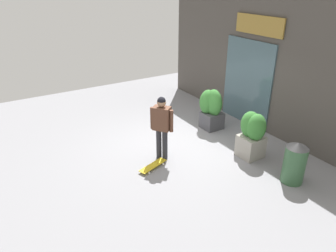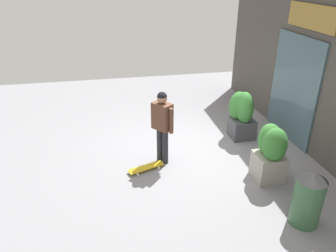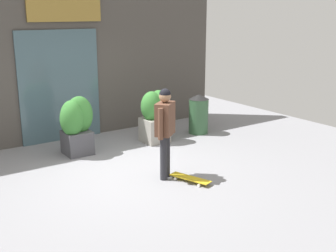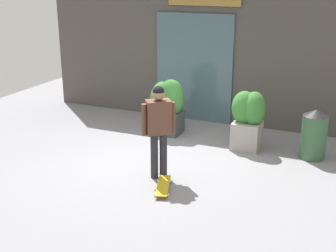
# 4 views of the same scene
# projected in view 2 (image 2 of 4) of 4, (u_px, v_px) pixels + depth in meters

# --- Properties ---
(ground_plane) EXTENTS (12.00, 12.00, 0.00)m
(ground_plane) POSITION_uv_depth(u_px,v_px,m) (186.00, 150.00, 7.61)
(ground_plane) COLOR gray
(building_facade) EXTENTS (8.13, 0.31, 3.76)m
(building_facade) POSITION_uv_depth(u_px,v_px,m) (309.00, 67.00, 7.30)
(building_facade) COLOR #4C4742
(building_facade) RESTS_ON ground_plane
(skateboarder) EXTENTS (0.48, 0.45, 1.65)m
(skateboarder) POSITION_uv_depth(u_px,v_px,m) (162.00, 121.00, 6.72)
(skateboarder) COLOR #28282D
(skateboarder) RESTS_ON ground_plane
(skateboard) EXTENTS (0.44, 0.81, 0.08)m
(skateboard) POSITION_uv_depth(u_px,v_px,m) (146.00, 167.00, 6.83)
(skateboard) COLOR gold
(skateboard) RESTS_ON ground_plane
(planter_box_left) EXTENTS (0.68, 0.56, 1.20)m
(planter_box_left) POSITION_uv_depth(u_px,v_px,m) (272.00, 151.00, 6.27)
(planter_box_left) COLOR gray
(planter_box_left) RESTS_ON ground_plane
(planter_box_right) EXTENTS (0.75, 0.61, 1.24)m
(planter_box_right) POSITION_uv_depth(u_px,v_px,m) (241.00, 112.00, 7.94)
(planter_box_right) COLOR #47474C
(planter_box_right) RESTS_ON ground_plane
(trash_bin) EXTENTS (0.49, 0.49, 0.98)m
(trash_bin) POSITION_uv_depth(u_px,v_px,m) (308.00, 199.00, 5.22)
(trash_bin) COLOR #335938
(trash_bin) RESTS_ON ground_plane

